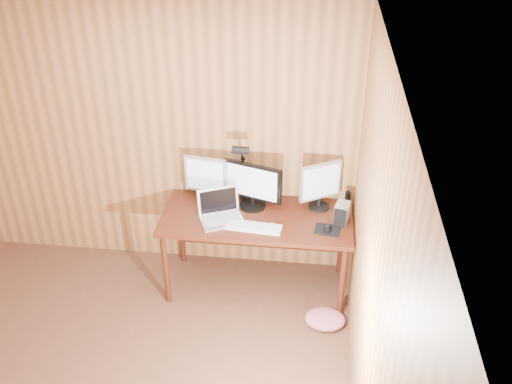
% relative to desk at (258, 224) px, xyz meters
% --- Properties ---
extents(room_shell, '(4.00, 4.00, 4.00)m').
position_rel_desk_xyz_m(room_shell, '(-0.93, -1.70, 0.62)').
color(room_shell, '#563221').
rests_on(room_shell, ground).
extents(desk, '(1.60, 0.70, 0.75)m').
position_rel_desk_xyz_m(desk, '(0.00, 0.00, 0.00)').
color(desk, '#43190E').
rests_on(desk, floor).
extents(monitor_center, '(0.51, 0.23, 0.41)m').
position_rel_desk_xyz_m(monitor_center, '(-0.05, 0.08, 0.33)').
color(monitor_center, black).
rests_on(monitor_center, desk).
extents(monitor_left, '(0.37, 0.17, 0.42)m').
position_rel_desk_xyz_m(monitor_left, '(-0.46, 0.13, 0.35)').
color(monitor_left, black).
rests_on(monitor_left, desk).
extents(monitor_right, '(0.34, 0.22, 0.42)m').
position_rel_desk_xyz_m(monitor_right, '(0.51, 0.13, 0.35)').
color(monitor_right, black).
rests_on(monitor_right, desk).
extents(laptop, '(0.42, 0.38, 0.25)m').
position_rel_desk_xyz_m(laptop, '(-0.30, -0.13, 0.18)').
color(laptop, silver).
rests_on(laptop, desk).
extents(keyboard, '(0.47, 0.18, 0.02)m').
position_rel_desk_xyz_m(keyboard, '(-0.01, -0.25, 0.13)').
color(keyboard, white).
rests_on(keyboard, desk).
extents(mousepad, '(0.23, 0.19, 0.00)m').
position_rel_desk_xyz_m(mousepad, '(0.59, -0.20, 0.12)').
color(mousepad, black).
rests_on(mousepad, desk).
extents(mouse, '(0.08, 0.12, 0.04)m').
position_rel_desk_xyz_m(mouse, '(0.59, -0.20, 0.14)').
color(mouse, black).
rests_on(mouse, mousepad).
extents(hard_drive, '(0.14, 0.18, 0.17)m').
position_rel_desk_xyz_m(hard_drive, '(0.70, -0.07, 0.21)').
color(hard_drive, silver).
rests_on(hard_drive, desk).
extents(phone, '(0.07, 0.10, 0.01)m').
position_rel_desk_xyz_m(phone, '(0.14, -0.21, 0.13)').
color(phone, silver).
rests_on(phone, desk).
extents(speaker, '(0.04, 0.04, 0.11)m').
position_rel_desk_xyz_m(speaker, '(0.76, 0.23, 0.18)').
color(speaker, black).
rests_on(speaker, desk).
extents(desk_lamp, '(0.14, 0.20, 0.61)m').
position_rel_desk_xyz_m(desk_lamp, '(-0.15, 0.14, 0.50)').
color(desk_lamp, black).
rests_on(desk_lamp, desk).
extents(fabric_pile, '(0.37, 0.32, 0.11)m').
position_rel_desk_xyz_m(fabric_pile, '(0.62, -0.49, -0.57)').
color(fabric_pile, '#BD5B69').
rests_on(fabric_pile, floor).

